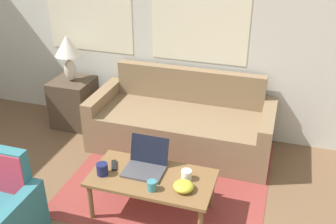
{
  "coord_description": "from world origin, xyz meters",
  "views": [
    {
      "loc": [
        1.56,
        -0.64,
        2.47
      ],
      "look_at": [
        0.56,
        2.53,
        0.75
      ],
      "focal_mm": 42.0,
      "sensor_mm": 36.0,
      "label": 1
    }
  ],
  "objects_px": {
    "table_lamp": "(68,50)",
    "laptop": "(146,163)",
    "cup_white": "(102,169)",
    "snack_bowl": "(184,186)",
    "tv_remote": "(114,165)",
    "coffee_table": "(152,181)",
    "cup_navy": "(186,175)",
    "couch": "(182,125)",
    "cup_yellow": "(152,186)"
  },
  "relations": [
    {
      "from": "table_lamp",
      "to": "laptop",
      "type": "bearing_deg",
      "value": -40.11
    },
    {
      "from": "laptop",
      "to": "cup_white",
      "type": "height_order",
      "value": "laptop"
    },
    {
      "from": "snack_bowl",
      "to": "tv_remote",
      "type": "distance_m",
      "value": 0.71
    },
    {
      "from": "snack_bowl",
      "to": "tv_remote",
      "type": "bearing_deg",
      "value": 168.8
    },
    {
      "from": "snack_bowl",
      "to": "laptop",
      "type": "bearing_deg",
      "value": 154.91
    },
    {
      "from": "coffee_table",
      "to": "cup_navy",
      "type": "height_order",
      "value": "cup_navy"
    },
    {
      "from": "table_lamp",
      "to": "laptop",
      "type": "xyz_separation_m",
      "value": [
        1.41,
        -1.19,
        -0.53
      ]
    },
    {
      "from": "table_lamp",
      "to": "cup_navy",
      "type": "height_order",
      "value": "table_lamp"
    },
    {
      "from": "tv_remote",
      "to": "coffee_table",
      "type": "bearing_deg",
      "value": -6.68
    },
    {
      "from": "snack_bowl",
      "to": "couch",
      "type": "bearing_deg",
      "value": 106.15
    },
    {
      "from": "laptop",
      "to": "cup_white",
      "type": "xyz_separation_m",
      "value": [
        -0.33,
        -0.19,
        -0.01
      ]
    },
    {
      "from": "table_lamp",
      "to": "tv_remote",
      "type": "height_order",
      "value": "table_lamp"
    },
    {
      "from": "cup_navy",
      "to": "cup_white",
      "type": "relative_size",
      "value": 0.83
    },
    {
      "from": "laptop",
      "to": "cup_yellow",
      "type": "bearing_deg",
      "value": -60.23
    },
    {
      "from": "cup_yellow",
      "to": "tv_remote",
      "type": "distance_m",
      "value": 0.49
    },
    {
      "from": "cup_navy",
      "to": "snack_bowl",
      "type": "height_order",
      "value": "cup_navy"
    },
    {
      "from": "cup_navy",
      "to": "cup_yellow",
      "type": "bearing_deg",
      "value": -136.25
    },
    {
      "from": "laptop",
      "to": "cup_yellow",
      "type": "distance_m",
      "value": 0.3
    },
    {
      "from": "tv_remote",
      "to": "cup_white",
      "type": "bearing_deg",
      "value": -107.28
    },
    {
      "from": "snack_bowl",
      "to": "coffee_table",
      "type": "bearing_deg",
      "value": 163.46
    },
    {
      "from": "cup_navy",
      "to": "cup_yellow",
      "type": "xyz_separation_m",
      "value": [
        -0.23,
        -0.22,
        -0.0
      ]
    },
    {
      "from": "coffee_table",
      "to": "cup_navy",
      "type": "xyz_separation_m",
      "value": [
        0.3,
        0.06,
        0.09
      ]
    },
    {
      "from": "coffee_table",
      "to": "snack_bowl",
      "type": "bearing_deg",
      "value": -16.54
    },
    {
      "from": "cup_yellow",
      "to": "cup_white",
      "type": "bearing_deg",
      "value": 171.72
    },
    {
      "from": "cup_yellow",
      "to": "snack_bowl",
      "type": "bearing_deg",
      "value": 16.68
    },
    {
      "from": "table_lamp",
      "to": "cup_white",
      "type": "xyz_separation_m",
      "value": [
        1.07,
        -1.38,
        -0.53
      ]
    },
    {
      "from": "table_lamp",
      "to": "snack_bowl",
      "type": "xyz_separation_m",
      "value": [
        1.81,
        -1.38,
        -0.55
      ]
    },
    {
      "from": "coffee_table",
      "to": "snack_bowl",
      "type": "xyz_separation_m",
      "value": [
        0.31,
        -0.09,
        0.08
      ]
    },
    {
      "from": "coffee_table",
      "to": "cup_yellow",
      "type": "xyz_separation_m",
      "value": [
        0.06,
        -0.17,
        0.08
      ]
    },
    {
      "from": "tv_remote",
      "to": "laptop",
      "type": "bearing_deg",
      "value": 9.92
    },
    {
      "from": "coffee_table",
      "to": "tv_remote",
      "type": "distance_m",
      "value": 0.39
    },
    {
      "from": "laptop",
      "to": "snack_bowl",
      "type": "relative_size",
      "value": 2.05
    },
    {
      "from": "couch",
      "to": "cup_yellow",
      "type": "bearing_deg",
      "value": -84.95
    },
    {
      "from": "cup_yellow",
      "to": "cup_white",
      "type": "distance_m",
      "value": 0.49
    },
    {
      "from": "couch",
      "to": "laptop",
      "type": "bearing_deg",
      "value": -91.62
    },
    {
      "from": "table_lamp",
      "to": "tv_remote",
      "type": "relative_size",
      "value": 3.67
    },
    {
      "from": "cup_white",
      "to": "laptop",
      "type": "bearing_deg",
      "value": 29.9
    },
    {
      "from": "couch",
      "to": "cup_white",
      "type": "distance_m",
      "value": 1.35
    },
    {
      "from": "table_lamp",
      "to": "tv_remote",
      "type": "bearing_deg",
      "value": -47.9
    },
    {
      "from": "laptop",
      "to": "tv_remote",
      "type": "bearing_deg",
      "value": -170.08
    },
    {
      "from": "cup_navy",
      "to": "cup_yellow",
      "type": "height_order",
      "value": "cup_navy"
    },
    {
      "from": "table_lamp",
      "to": "cup_yellow",
      "type": "bearing_deg",
      "value": -42.92
    },
    {
      "from": "laptop",
      "to": "cup_navy",
      "type": "relative_size",
      "value": 3.93
    },
    {
      "from": "couch",
      "to": "cup_navy",
      "type": "height_order",
      "value": "couch"
    },
    {
      "from": "couch",
      "to": "snack_bowl",
      "type": "relative_size",
      "value": 11.78
    },
    {
      "from": "table_lamp",
      "to": "cup_navy",
      "type": "distance_m",
      "value": 2.24
    },
    {
      "from": "cup_yellow",
      "to": "cup_navy",
      "type": "bearing_deg",
      "value": 43.75
    },
    {
      "from": "cup_navy",
      "to": "laptop",
      "type": "bearing_deg",
      "value": 174.34
    },
    {
      "from": "table_lamp",
      "to": "cup_white",
      "type": "height_order",
      "value": "table_lamp"
    },
    {
      "from": "laptop",
      "to": "snack_bowl",
      "type": "height_order",
      "value": "laptop"
    }
  ]
}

